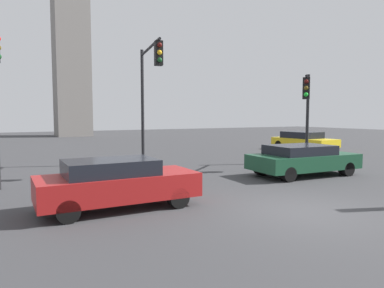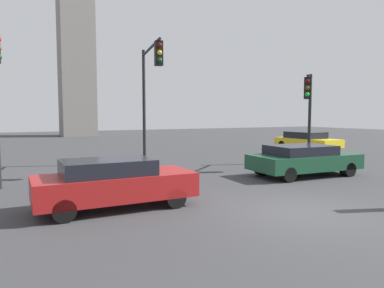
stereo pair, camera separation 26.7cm
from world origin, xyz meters
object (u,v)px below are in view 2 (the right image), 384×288
at_px(traffic_light_0, 150,80).
at_px(car_1, 303,159).
at_px(traffic_light_1, 309,101).
at_px(car_2, 114,182).
at_px(car_4, 307,140).

relative_size(traffic_light_0, car_1, 1.24).
bearing_deg(traffic_light_1, car_1, -0.32).
relative_size(traffic_light_0, traffic_light_1, 1.25).
bearing_deg(traffic_light_0, traffic_light_1, 79.72).
height_order(car_1, car_2, car_2).
xyz_separation_m(traffic_light_0, traffic_light_1, (7.32, -2.78, -0.95)).
bearing_deg(car_4, car_1, -49.81).
height_order(traffic_light_0, car_4, traffic_light_0).
distance_m(traffic_light_0, car_2, 7.86).
bearing_deg(car_4, traffic_light_1, -48.96).
bearing_deg(traffic_light_0, car_4, 114.30).
bearing_deg(traffic_light_1, car_2, -24.22).
bearing_deg(car_1, traffic_light_1, 44.62).
bearing_deg(traffic_light_1, car_4, -176.85).
bearing_deg(car_4, car_2, -64.48).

